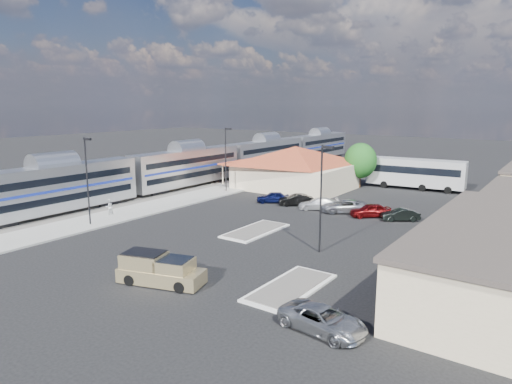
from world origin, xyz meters
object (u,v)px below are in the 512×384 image
Objects in this scene: station_depot at (295,167)px; suv at (323,320)px; pickup_truck at (161,270)px; coach_bus at (415,172)px.

station_depot reaches higher than suv.
station_depot reaches higher than pickup_truck.
suv is (12.20, 0.38, -0.28)m from pickup_truck.
suv is (23.00, -36.03, -2.43)m from station_depot.
suv is 46.55m from coach_bus.
suv is 0.37× the size of coach_bus.
pickup_truck reaches higher than suv.
station_depot reaches higher than coach_bus.
pickup_truck is 46.29m from coach_bus.
coach_bus is (14.49, 9.70, -0.62)m from station_depot.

